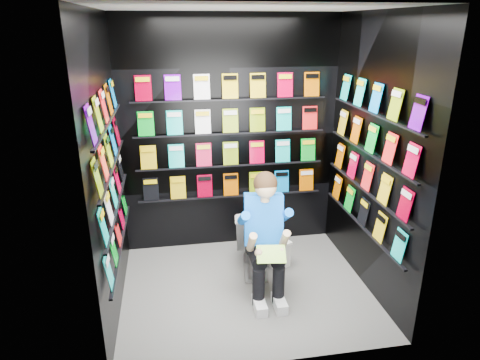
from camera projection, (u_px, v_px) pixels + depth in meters
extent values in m
plane|color=slate|center=(246.00, 289.00, 4.25)|extent=(2.40, 2.40, 0.00)
plane|color=white|center=(247.00, 8.00, 3.36)|extent=(2.40, 2.40, 0.00)
cube|color=black|center=(230.00, 137.00, 4.73)|extent=(2.40, 0.04, 2.60)
cube|color=black|center=(274.00, 210.00, 2.88)|extent=(2.40, 0.04, 2.60)
cube|color=black|center=(107.00, 172.00, 3.62)|extent=(0.04, 2.00, 2.60)
cube|color=black|center=(373.00, 158.00, 3.99)|extent=(0.04, 2.00, 2.60)
imported|color=white|center=(254.00, 237.00, 4.50)|extent=(0.52, 0.80, 0.73)
cube|color=white|center=(273.00, 251.00, 4.69)|extent=(0.33, 0.41, 0.27)
cube|color=white|center=(274.00, 239.00, 4.64)|extent=(0.35, 0.43, 0.03)
cube|color=green|center=(271.00, 254.00, 3.75)|extent=(0.27, 0.18, 0.11)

